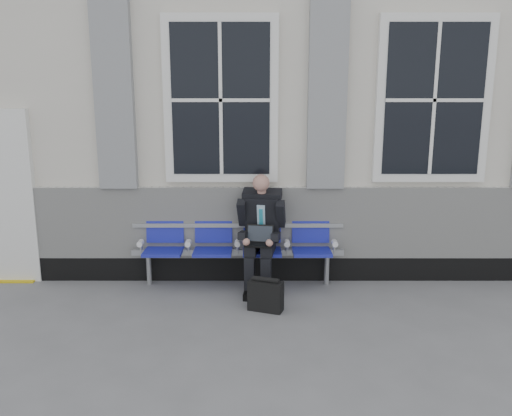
{
  "coord_description": "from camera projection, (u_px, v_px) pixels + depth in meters",
  "views": [
    {
      "loc": [
        -1.73,
        -5.36,
        2.61
      ],
      "look_at": [
        -1.74,
        0.9,
        1.08
      ],
      "focal_mm": 40.0,
      "sensor_mm": 36.0,
      "label": 1
    }
  ],
  "objects": [
    {
      "name": "ground",
      "position": [
        426.0,
        331.0,
        5.82
      ],
      "size": [
        70.0,
        70.0,
        0.0
      ],
      "primitive_type": "plane",
      "color": "slate",
      "rests_on": "ground"
    },
    {
      "name": "station_building",
      "position": [
        369.0,
        95.0,
        8.67
      ],
      "size": [
        14.4,
        4.4,
        4.49
      ],
      "color": "silver",
      "rests_on": "ground"
    },
    {
      "name": "bench",
      "position": [
        238.0,
        241.0,
        6.98
      ],
      "size": [
        2.6,
        0.47,
        0.91
      ],
      "color": "#9EA0A3",
      "rests_on": "ground"
    },
    {
      "name": "businessman",
      "position": [
        261.0,
        228.0,
        6.8
      ],
      "size": [
        0.59,
        0.79,
        1.41
      ],
      "color": "black",
      "rests_on": "ground"
    },
    {
      "name": "briefcase",
      "position": [
        266.0,
        295.0,
        6.28
      ],
      "size": [
        0.41,
        0.28,
        0.39
      ],
      "color": "black",
      "rests_on": "ground"
    }
  ]
}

